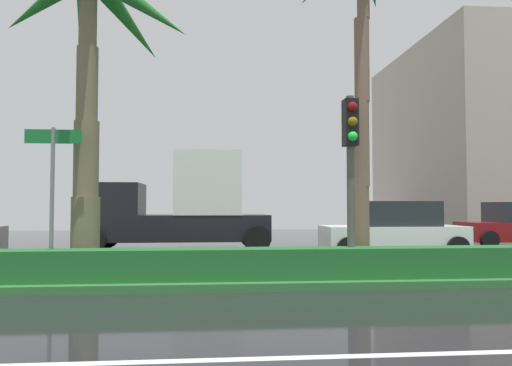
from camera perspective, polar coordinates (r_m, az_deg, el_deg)
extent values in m
cube|color=black|center=(12.71, -19.30, -9.83)|extent=(90.00, 42.00, 0.10)
cube|color=#2D6B33|center=(11.73, -20.49, -9.82)|extent=(85.50, 4.00, 0.15)
cube|color=#1E6028|center=(10.35, -22.51, -8.68)|extent=(76.50, 0.70, 0.60)
cylinder|color=#6D644B|center=(11.27, -18.81, -5.63)|extent=(0.60, 0.60, 1.62)
cylinder|color=#6D644B|center=(11.32, -18.72, 2.59)|extent=(0.53, 0.53, 1.62)
cylinder|color=#6D644B|center=(11.61, -18.62, 10.57)|extent=(0.45, 0.45, 1.62)
cylinder|color=#6D644B|center=(12.10, -18.52, 18.03)|extent=(0.38, 0.38, 1.62)
cone|color=#206B26|center=(11.90, -13.31, 19.31)|extent=(2.49, 0.76, 1.90)
cone|color=#206B26|center=(12.86, -14.66, 17.72)|extent=(1.91, 2.32, 1.87)
cone|color=#206B26|center=(13.35, -18.96, 17.89)|extent=(1.34, 2.64, 1.52)
cone|color=#206B26|center=(13.02, -22.68, 18.57)|extent=(2.56, 1.71, 1.50)
cylinder|color=brown|center=(11.24, 11.66, -5.10)|extent=(0.44, 0.44, 1.86)
cylinder|color=brown|center=(11.30, 11.79, 4.38)|extent=(0.38, 0.38, 1.86)
cylinder|color=brown|center=(11.67, 11.92, 13.50)|extent=(0.33, 0.33, 1.86)
cylinder|color=#4C4C47|center=(10.39, 10.71, -0.31)|extent=(0.16, 0.16, 3.68)
cube|color=black|center=(10.52, 10.65, 6.73)|extent=(0.28, 0.32, 0.96)
sphere|color=maroon|center=(10.41, 10.89, 8.51)|extent=(0.20, 0.20, 0.20)
sphere|color=#7F600F|center=(10.36, 10.91, 6.88)|extent=(0.20, 0.20, 0.20)
sphere|color=#1EEA3F|center=(10.31, 10.92, 5.24)|extent=(0.20, 0.20, 0.20)
cylinder|color=slate|center=(10.79, -22.16, -2.05)|extent=(0.08, 0.08, 3.00)
cube|color=#146B2D|center=(10.88, -22.04, 4.92)|extent=(1.10, 0.03, 0.28)
cube|color=black|center=(18.03, -8.86, -5.02)|extent=(6.40, 2.30, 0.90)
cube|color=black|center=(18.28, -15.74, -1.78)|extent=(1.90, 2.21, 1.10)
cube|color=silver|center=(18.00, -5.49, -0.10)|extent=(2.30, 2.35, 2.20)
cylinder|color=black|center=(17.27, -18.14, -6.19)|extent=(0.92, 0.30, 0.92)
cylinder|color=black|center=(19.56, -16.61, -5.77)|extent=(0.92, 0.30, 0.92)
cylinder|color=black|center=(16.92, 0.10, -6.40)|extent=(0.92, 0.30, 0.92)
cylinder|color=black|center=(19.25, -0.55, -5.93)|extent=(0.92, 0.30, 0.92)
cube|color=white|center=(16.18, 15.21, -5.98)|extent=(4.30, 1.76, 0.72)
cube|color=#1E2328|center=(16.20, 15.68, -3.35)|extent=(2.30, 1.58, 0.76)
cylinder|color=black|center=(14.83, 10.42, -7.36)|extent=(0.68, 0.22, 0.68)
cylinder|color=black|center=(16.57, 8.73, -6.86)|extent=(0.68, 0.22, 0.68)
cylinder|color=black|center=(16.04, 21.93, -6.85)|extent=(0.68, 0.22, 0.68)
cylinder|color=black|center=(17.66, 19.25, -6.48)|extent=(0.68, 0.22, 0.68)
cylinder|color=black|center=(20.15, 24.98, -5.88)|extent=(0.68, 0.22, 0.68)
cylinder|color=black|center=(21.73, 22.57, -5.67)|extent=(0.68, 0.22, 0.68)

